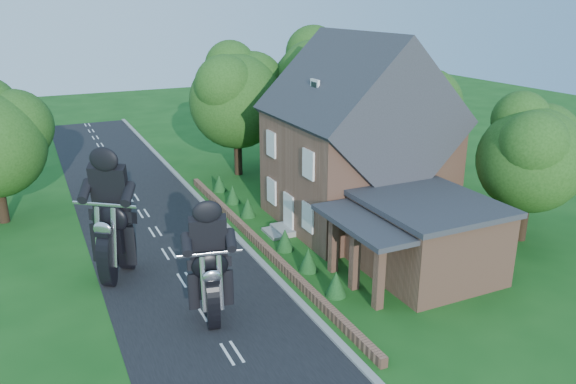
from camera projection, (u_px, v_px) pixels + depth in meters
name	position (u px, v px, depth m)	size (l,w,h in m)	color
ground	(206.00, 312.00, 22.12)	(120.00, 120.00, 0.00)	#144814
road	(206.00, 312.00, 22.11)	(7.00, 80.00, 0.02)	black
kerb	(290.00, 292.00, 23.57)	(0.30, 80.00, 0.12)	gray
garden_wall	(258.00, 242.00, 28.07)	(0.30, 22.00, 0.40)	#96644C
house	(357.00, 144.00, 30.09)	(9.54, 8.64, 10.24)	#96644C
annex	(424.00, 236.00, 24.85)	(7.05, 5.94, 3.44)	#96644C
tree_annex_side	(536.00, 150.00, 27.61)	(5.64, 5.20, 7.48)	black
tree_house_right	(420.00, 111.00, 34.55)	(6.51, 6.00, 8.40)	black
tree_behind_house	(326.00, 82.00, 39.65)	(7.81, 7.20, 10.08)	black
tree_behind_left	(242.00, 92.00, 38.22)	(6.94, 6.40, 9.16)	black
shrub_a	(336.00, 283.00, 23.23)	(0.90, 0.90, 1.10)	#133D17
shrub_b	(308.00, 260.00, 25.37)	(0.90, 0.90, 1.10)	#133D17
shrub_c	(285.00, 240.00, 27.51)	(0.90, 0.90, 1.10)	#133D17
shrub_d	(248.00, 207.00, 31.78)	(0.90, 0.90, 1.10)	#133D17
shrub_e	(233.00, 194.00, 33.92)	(0.90, 0.90, 1.10)	#133D17
shrub_f	(219.00, 183.00, 36.06)	(0.90, 0.90, 1.10)	#133D17
motorcycle_lead	(211.00, 303.00, 21.36)	(0.40, 1.59, 1.48)	black
motorcycle_follow	(117.00, 259.00, 24.62)	(0.49, 1.93, 1.80)	black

